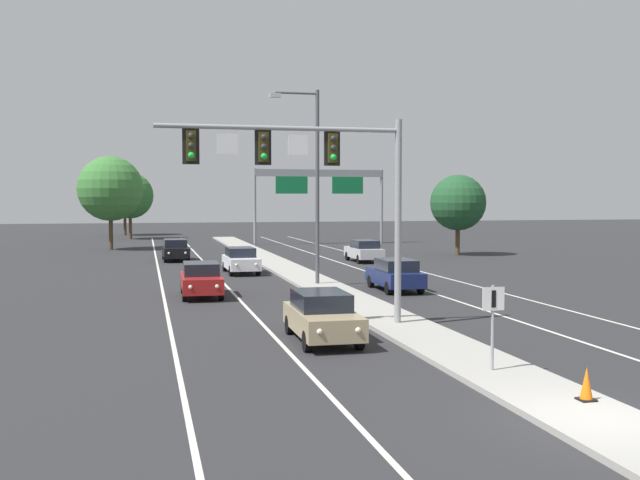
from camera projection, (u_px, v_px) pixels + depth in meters
name	position (u px, v px, depth m)	size (l,w,h in m)	color
ground_plane	(594.00, 424.00, 15.10)	(260.00, 260.00, 0.00)	#28282B
median_island	(353.00, 301.00, 32.58)	(2.40, 110.00, 0.15)	#9E9B93
lane_stripe_oncoming_center	(228.00, 287.00, 38.31)	(0.14, 100.00, 0.01)	silver
lane_stripe_receding_center	(401.00, 283.00, 40.47)	(0.14, 100.00, 0.01)	silver
edge_stripe_left	(162.00, 289.00, 37.56)	(0.14, 100.00, 0.01)	silver
edge_stripe_right	(457.00, 281.00, 41.22)	(0.14, 100.00, 0.01)	silver
overhead_signal_mast	(315.00, 170.00, 25.59)	(8.55, 0.44, 7.20)	gray
median_sign_post	(493.00, 315.00, 19.11)	(0.60, 0.10, 2.20)	gray
street_lamp_median	(313.00, 175.00, 38.48)	(2.58, 0.28, 10.00)	#4C4C51
car_oncoming_tan	(322.00, 316.00, 23.84)	(1.87, 4.49, 1.58)	tan
car_oncoming_red	(201.00, 279.00, 34.68)	(1.91, 4.51, 1.58)	maroon
car_oncoming_white	(241.00, 260.00, 45.45)	(1.89, 4.50, 1.58)	silver
car_oncoming_black	(175.00, 250.00, 54.72)	(1.87, 4.49, 1.58)	black
car_receding_navy	(395.00, 274.00, 36.88)	(1.89, 4.50, 1.58)	#141E4C
car_receding_silver	(364.00, 251.00, 53.71)	(1.83, 4.48, 1.58)	#B7B7BC
traffic_cone_median_nose	(586.00, 384.00, 16.29)	(0.36, 0.36, 0.74)	black
highway_sign_gantry	(320.00, 182.00, 74.18)	(13.28, 0.42, 7.50)	gray
tree_far_left_b	(130.00, 196.00, 83.45)	(5.18, 5.18, 7.49)	#4C3823
tree_far_left_c	(125.00, 192.00, 92.25)	(5.67, 5.67, 8.20)	#4C3823
tree_far_left_a	(110.00, 189.00, 66.02)	(5.76, 5.76, 8.33)	#4C3823
tree_far_right_a	(458.00, 203.00, 59.75)	(4.48, 4.48, 6.48)	#4C3823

